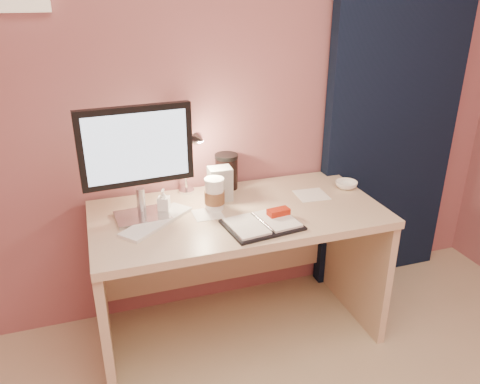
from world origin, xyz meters
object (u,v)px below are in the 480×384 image
object	(u,v)px
monitor	(137,154)
planner	(264,223)
desk_lamp	(182,158)
desk	(234,244)
bowl	(346,185)
lotion_bottle	(164,201)
keyboard	(157,222)
coffee_cup	(214,195)
product_box	(220,184)
dark_jar	(227,173)

from	to	relation	value
monitor	planner	world-z (taller)	monitor
monitor	planner	xyz separation A→B (m)	(0.51, -0.25, -0.31)
planner	desk_lamp	xyz separation A→B (m)	(-0.28, 0.40, 0.21)
desk	bowl	distance (m)	0.69
bowl	lotion_bottle	xyz separation A→B (m)	(-0.98, 0.01, 0.04)
keyboard	planner	world-z (taller)	planner
monitor	lotion_bottle	xyz separation A→B (m)	(0.11, 0.03, -0.26)
desk	planner	bearing A→B (deg)	-76.72
desk	monitor	xyz separation A→B (m)	(-0.45, -0.01, 0.54)
monitor	coffee_cup	distance (m)	0.43
lotion_bottle	desk_lamp	xyz separation A→B (m)	(0.12, 0.12, 0.16)
keyboard	planner	bearing A→B (deg)	-61.25
bowl	keyboard	bearing A→B (deg)	-174.86
desk	lotion_bottle	size ratio (longest dim) A/B	11.75
coffee_cup	lotion_bottle	size ratio (longest dim) A/B	1.32
coffee_cup	desk_lamp	distance (m)	0.25
bowl	product_box	bearing A→B (deg)	173.96
monitor	planner	size ratio (longest dim) A/B	1.50
keyboard	desk_lamp	size ratio (longest dim) A/B	1.09
product_box	bowl	bearing A→B (deg)	-4.45
keyboard	dark_jar	distance (m)	0.53
desk	coffee_cup	distance (m)	0.32
keyboard	lotion_bottle	world-z (taller)	lotion_bottle
desk	product_box	world-z (taller)	product_box
bowl	coffee_cup	bearing A→B (deg)	-177.94
planner	lotion_bottle	xyz separation A→B (m)	(-0.40, 0.28, 0.05)
lotion_bottle	desk_lamp	bearing A→B (deg)	45.15
bowl	dark_jar	distance (m)	0.65
dark_jar	product_box	bearing A→B (deg)	-119.12
coffee_cup	desk_lamp	world-z (taller)	desk_lamp
keyboard	coffee_cup	world-z (taller)	coffee_cup
desk_lamp	lotion_bottle	bearing A→B (deg)	-155.29
monitor	product_box	bearing A→B (deg)	8.30
monitor	bowl	xyz separation A→B (m)	(1.09, 0.02, -0.30)
coffee_cup	lotion_bottle	world-z (taller)	coffee_cup
coffee_cup	bowl	world-z (taller)	coffee_cup
planner	bowl	world-z (taller)	planner
coffee_cup	product_box	distance (m)	0.12
keyboard	monitor	bearing A→B (deg)	86.66
product_box	desk_lamp	size ratio (longest dim) A/B	0.48
keyboard	planner	size ratio (longest dim) A/B	1.09
planner	desk_lamp	world-z (taller)	desk_lamp
desk	planner	size ratio (longest dim) A/B	3.95
lotion_bottle	bowl	bearing A→B (deg)	-0.59
planner	lotion_bottle	distance (m)	0.49
desk	dark_jar	xyz separation A→B (m)	(0.03, 0.22, 0.31)
keyboard	dark_jar	bearing A→B (deg)	-5.14
coffee_cup	lotion_bottle	bearing A→B (deg)	171.32
coffee_cup	dark_jar	world-z (taller)	dark_jar
desk_lamp	product_box	bearing A→B (deg)	-39.31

